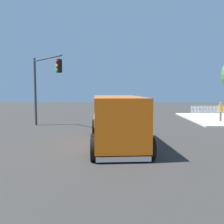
% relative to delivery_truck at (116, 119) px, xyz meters
% --- Properties ---
extents(ground_plane, '(100.00, 100.00, 0.00)m').
position_rel_delivery_truck_xyz_m(ground_plane, '(-0.20, 0.43, -1.43)').
color(ground_plane, '#33302D').
extents(delivery_truck, '(3.55, 8.48, 2.70)m').
position_rel_delivery_truck_xyz_m(delivery_truck, '(0.00, 0.00, 0.00)').
color(delivery_truck, orange).
rests_on(delivery_truck, ground).
extents(traffic_light_primary, '(3.32, 3.69, 5.74)m').
position_rel_delivery_truck_xyz_m(traffic_light_primary, '(6.08, -6.22, 2.39)').
color(traffic_light_primary, '#38383D').
rests_on(traffic_light_primary, ground).
extents(pedestrian_crossing, '(0.42, 0.39, 1.78)m').
position_rel_delivery_truck_xyz_m(pedestrian_crossing, '(-9.56, -9.75, -0.26)').
color(pedestrian_crossing, gray).
rests_on(pedestrian_crossing, sidewalk_corner_near).
extents(picket_fence_run, '(7.66, 0.05, 0.95)m').
position_rel_delivery_truck_xyz_m(picket_fence_run, '(-12.82, -17.63, -0.81)').
color(picket_fence_run, silver).
rests_on(picket_fence_run, sidewalk_corner_near).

